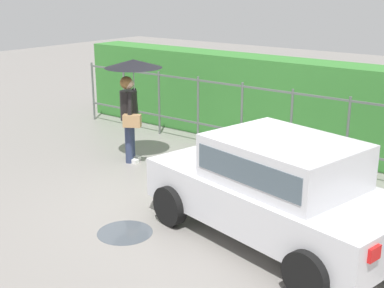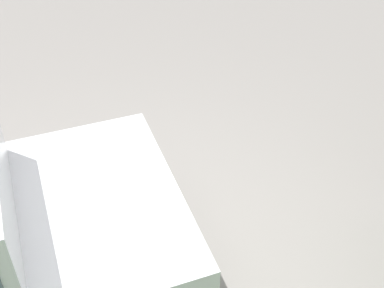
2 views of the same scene
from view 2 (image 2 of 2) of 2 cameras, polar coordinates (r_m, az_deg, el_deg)
name	(u,v)px [view 2 (image 2 of 2)]	position (r m, az deg, el deg)	size (l,w,h in m)	color
ground_plane	(187,264)	(4.16, -0.51, -13.18)	(40.00, 40.00, 0.00)	gray
puddle_near	(90,155)	(5.17, -11.25, -1.22)	(0.80, 0.80, 0.00)	#4C545B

